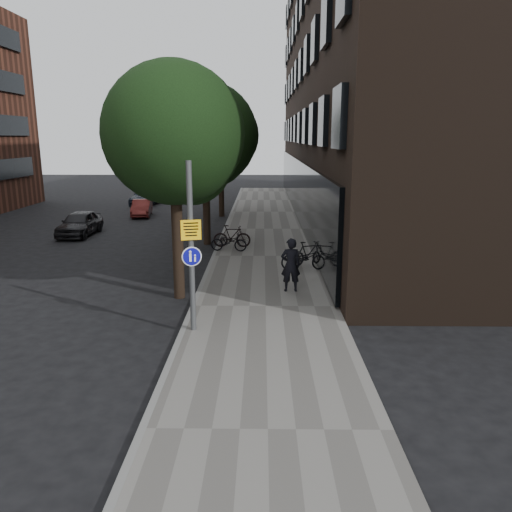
{
  "coord_description": "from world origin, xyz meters",
  "views": [
    {
      "loc": [
        0.14,
        -11.27,
        5.19
      ],
      "look_at": [
        -0.03,
        2.09,
        2.0
      ],
      "focal_mm": 35.0,
      "sensor_mm": 36.0,
      "label": 1
    }
  ],
  "objects_px": {
    "signpost": "(191,247)",
    "parked_bike_facade_near": "(304,258)",
    "parked_car_near": "(80,223)",
    "pedestrian": "(291,265)"
  },
  "relations": [
    {
      "from": "signpost",
      "to": "parked_car_near",
      "type": "relative_size",
      "value": 1.16
    },
    {
      "from": "pedestrian",
      "to": "signpost",
      "type": "bearing_deg",
      "value": 47.14
    },
    {
      "from": "parked_bike_facade_near",
      "to": "parked_car_near",
      "type": "xyz_separation_m",
      "value": [
        -11.51,
        7.54,
        0.06
      ]
    },
    {
      "from": "signpost",
      "to": "parked_bike_facade_near",
      "type": "xyz_separation_m",
      "value": [
        3.5,
        6.26,
        -1.8
      ]
    },
    {
      "from": "signpost",
      "to": "pedestrian",
      "type": "bearing_deg",
      "value": 37.13
    },
    {
      "from": "pedestrian",
      "to": "parked_car_near",
      "type": "xyz_separation_m",
      "value": [
        -10.82,
        10.29,
        -0.37
      ]
    },
    {
      "from": "pedestrian",
      "to": "parked_car_near",
      "type": "height_order",
      "value": "pedestrian"
    },
    {
      "from": "signpost",
      "to": "parked_car_near",
      "type": "bearing_deg",
      "value": 105.87
    },
    {
      "from": "pedestrian",
      "to": "parked_bike_facade_near",
      "type": "bearing_deg",
      "value": -108.42
    },
    {
      "from": "parked_bike_facade_near",
      "to": "parked_car_near",
      "type": "relative_size",
      "value": 0.47
    }
  ]
}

